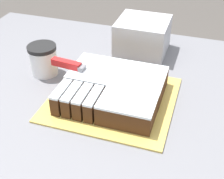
{
  "coord_description": "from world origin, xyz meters",
  "views": [
    {
      "loc": [
        0.24,
        -0.69,
        1.52
      ],
      "look_at": [
        -0.0,
        0.03,
        0.98
      ],
      "focal_mm": 50.0,
      "sensor_mm": 36.0,
      "label": 1
    }
  ],
  "objects_px": {
    "knife": "(77,67)",
    "storage_box": "(143,36)",
    "cake_board": "(112,99)",
    "coffee_cup": "(43,60)",
    "cake": "(114,89)"
  },
  "relations": [
    {
      "from": "knife",
      "to": "coffee_cup",
      "type": "relative_size",
      "value": 2.8
    },
    {
      "from": "cake",
      "to": "coffee_cup",
      "type": "xyz_separation_m",
      "value": [
        -0.27,
        0.07,
        0.01
      ]
    },
    {
      "from": "knife",
      "to": "storage_box",
      "type": "relative_size",
      "value": 1.57
    },
    {
      "from": "knife",
      "to": "cake",
      "type": "bearing_deg",
      "value": -4.58
    },
    {
      "from": "storage_box",
      "to": "coffee_cup",
      "type": "bearing_deg",
      "value": -137.65
    },
    {
      "from": "cake",
      "to": "knife",
      "type": "height_order",
      "value": "knife"
    },
    {
      "from": "cake_board",
      "to": "storage_box",
      "type": "bearing_deg",
      "value": 87.77
    },
    {
      "from": "cake_board",
      "to": "storage_box",
      "type": "height_order",
      "value": "storage_box"
    },
    {
      "from": "cake",
      "to": "coffee_cup",
      "type": "height_order",
      "value": "coffee_cup"
    },
    {
      "from": "coffee_cup",
      "to": "cake_board",
      "type": "bearing_deg",
      "value": -15.46
    },
    {
      "from": "cake_board",
      "to": "knife",
      "type": "height_order",
      "value": "knife"
    },
    {
      "from": "coffee_cup",
      "to": "cake",
      "type": "bearing_deg",
      "value": -14.52
    },
    {
      "from": "cake_board",
      "to": "storage_box",
      "type": "relative_size",
      "value": 2.01
    },
    {
      "from": "cake",
      "to": "knife",
      "type": "relative_size",
      "value": 1.0
    },
    {
      "from": "knife",
      "to": "storage_box",
      "type": "height_order",
      "value": "storage_box"
    }
  ]
}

